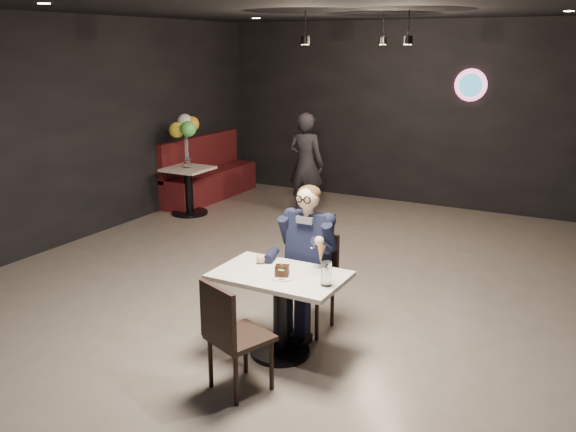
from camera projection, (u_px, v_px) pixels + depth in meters
The scene contains 17 objects.
floor at pixel (290, 294), 6.60m from camera, with size 9.00×9.00×0.00m, color gray.
wall_sign at pixel (471, 85), 9.48m from camera, with size 0.50×0.06×0.50m, color pink, non-canonical shape.
pendant_lights at pixel (367, 22), 7.52m from camera, with size 1.40×1.20×0.36m, color black.
main_table at pixel (280, 314), 5.24m from camera, with size 1.10×0.70×0.75m, color silver.
chair_far at pixel (309, 284), 5.68m from camera, with size 0.42×0.46×0.92m, color black.
chair_near at pixel (240, 335), 4.68m from camera, with size 0.42×0.46×0.92m, color black.
seated_man at pixel (309, 257), 5.61m from camera, with size 0.60×0.80×1.44m, color black.
dessert_plate at pixel (282, 277), 5.04m from camera, with size 0.20×0.20×0.01m, color white.
cake_slice at pixel (282, 271), 5.05m from camera, with size 0.11×0.09×0.08m, color black.
mint_leaf at pixel (281, 270), 4.96m from camera, with size 0.06×0.04×0.01m, color #348B2D.
sundae_glass at pixel (326, 274), 4.85m from camera, with size 0.09×0.09×0.20m, color silver.
wafer_cone at pixel (321, 254), 4.86m from camera, with size 0.07×0.07×0.14m, color #BD7E4D.
booth_bench at pixel (210, 168), 10.57m from camera, with size 0.54×2.17×1.08m, color #460F0F.
side_table at pixel (189, 189), 9.63m from camera, with size 0.66×0.66×0.82m, color silver.
balloon_vase at pixel (188, 163), 9.51m from camera, with size 0.10×0.10×0.16m, color silver.
balloon_bunch at pixel (186, 135), 9.39m from camera, with size 0.44×0.44×0.72m, color yellow.
passerby at pixel (306, 164), 9.52m from camera, with size 0.59×0.39×1.61m, color black.
Camera 1 is at (2.89, -5.40, 2.61)m, focal length 38.00 mm.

